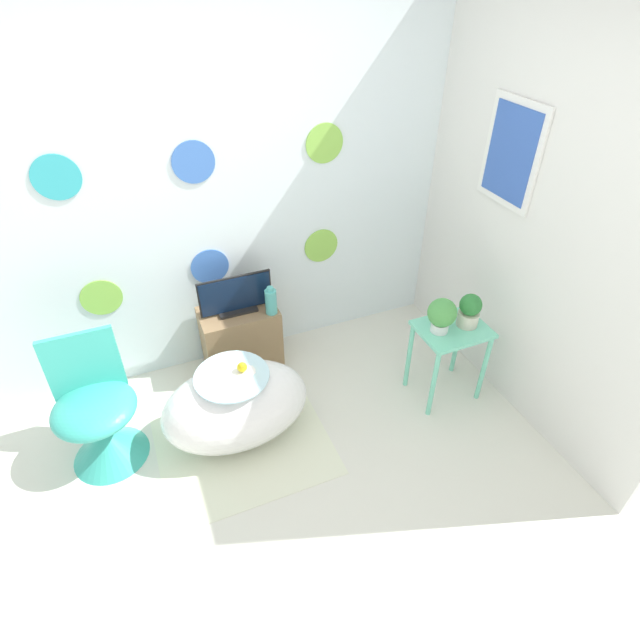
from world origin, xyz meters
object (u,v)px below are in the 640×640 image
at_px(bathtub, 236,406).
at_px(potted_plant_right, 470,310).
at_px(tv, 236,296).
at_px(vase, 271,301).
at_px(potted_plant_left, 442,314).
at_px(chair, 101,424).

xyz_separation_m(bathtub, potted_plant_right, (1.50, -0.15, 0.40)).
xyz_separation_m(tv, potted_plant_right, (1.30, -0.79, 0.06)).
bearing_deg(vase, potted_plant_right, -32.25).
height_order(tv, vase, tv).
relative_size(tv, potted_plant_left, 2.14).
bearing_deg(chair, bathtub, -12.78).
relative_size(tv, potted_plant_right, 2.22).
relative_size(bathtub, tv, 1.79).
height_order(chair, vase, chair).
bearing_deg(potted_plant_right, vase, 147.75).
relative_size(vase, potted_plant_left, 0.89).
height_order(chair, tv, chair).
distance_m(chair, vase, 1.28).
distance_m(bathtub, tv, 0.76).
relative_size(chair, vase, 3.90).
bearing_deg(vase, chair, -162.94).
bearing_deg(bathtub, potted_plant_right, -5.67).
distance_m(bathtub, potted_plant_right, 1.56).
bearing_deg(tv, potted_plant_left, -35.37).
relative_size(bathtub, potted_plant_left, 3.84).
xyz_separation_m(vase, potted_plant_right, (1.09, -0.69, 0.08)).
height_order(bathtub, chair, chair).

